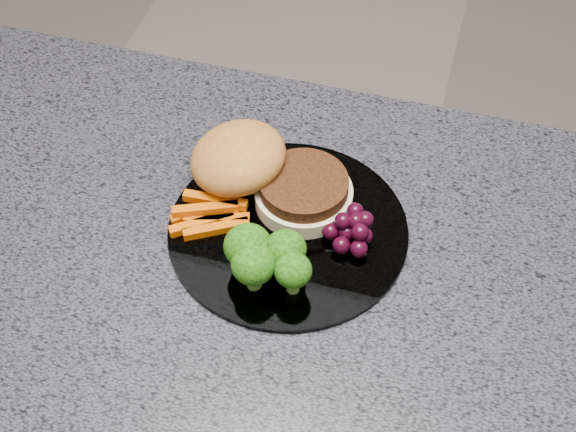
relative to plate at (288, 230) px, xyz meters
The scene contains 6 objects.
countertop 0.12m from the plate, 27.30° to the right, with size 1.20×0.60×0.04m, color #484750.
plate is the anchor object (origin of this frame).
burger 0.07m from the plate, 132.68° to the left, with size 0.19×0.13×0.06m.
carrot_sticks 0.09m from the plate, behind, with size 0.09×0.07×0.02m.
broccoli 0.08m from the plate, 93.88° to the right, with size 0.09×0.07×0.06m.
grape_bunch 0.07m from the plate, ahead, with size 0.05×0.06×0.03m.
Camera 1 is at (0.04, -0.47, 1.58)m, focal length 50.00 mm.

